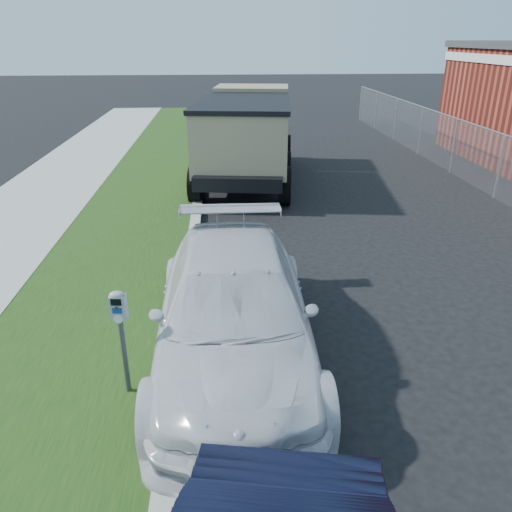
{
  "coord_description": "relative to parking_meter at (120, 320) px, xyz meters",
  "views": [
    {
      "loc": [
        -1.94,
        -6.47,
        4.29
      ],
      "look_at": [
        -1.4,
        1.0,
        1.0
      ],
      "focal_mm": 35.0,
      "sensor_mm": 36.0,
      "label": 1
    }
  ],
  "objects": [
    {
      "name": "ground",
      "position": [
        3.2,
        1.19,
        -1.17
      ],
      "size": [
        120.0,
        120.0,
        0.0
      ],
      "primitive_type": "plane",
      "color": "black",
      "rests_on": "ground"
    },
    {
      "name": "streetside",
      "position": [
        -2.37,
        3.19,
        -1.1
      ],
      "size": [
        6.12,
        50.0,
        0.15
      ],
      "color": "#989890",
      "rests_on": "ground"
    },
    {
      "name": "chainlink_fence",
      "position": [
        9.2,
        8.19,
        0.09
      ],
      "size": [
        0.06,
        30.06,
        30.0
      ],
      "color": "slate",
      "rests_on": "ground"
    },
    {
      "name": "parking_meter",
      "position": [
        0.0,
        0.0,
        0.0
      ],
      "size": [
        0.21,
        0.15,
        1.43
      ],
      "rotation": [
        0.0,
        0.0,
        -0.1
      ],
      "color": "#3F4247",
      "rests_on": "ground"
    },
    {
      "name": "white_wagon",
      "position": [
        1.38,
        0.82,
        -0.39
      ],
      "size": [
        2.23,
        5.38,
        1.56
      ],
      "primitive_type": "imported",
      "rotation": [
        0.0,
        0.0,
        -0.01
      ],
      "color": "silver",
      "rests_on": "ground"
    },
    {
      "name": "dump_truck",
      "position": [
        2.17,
        10.94,
        0.37
      ],
      "size": [
        3.56,
        7.24,
        2.73
      ],
      "rotation": [
        0.0,
        0.0,
        -0.13
      ],
      "color": "black",
      "rests_on": "ground"
    }
  ]
}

